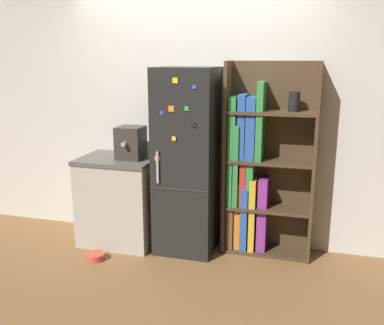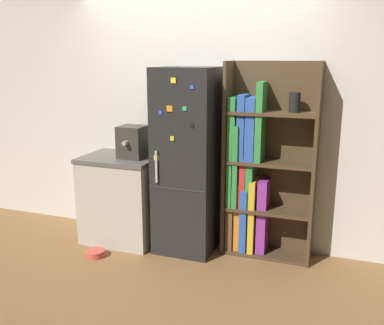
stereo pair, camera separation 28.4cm
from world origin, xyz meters
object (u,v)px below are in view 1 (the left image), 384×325
at_px(refrigerator, 187,162).
at_px(pet_bowl, 96,256).
at_px(bookshelf, 257,170).
at_px(espresso_machine, 131,143).

distance_m(refrigerator, pet_bowl, 1.26).
xyz_separation_m(bookshelf, espresso_machine, (-1.24, -0.18, 0.24)).
bearing_deg(pet_bowl, bookshelf, 24.16).
height_order(refrigerator, pet_bowl, refrigerator).
bearing_deg(pet_bowl, refrigerator, 33.14).
height_order(bookshelf, pet_bowl, bookshelf).
bearing_deg(espresso_machine, bookshelf, 8.18).
relative_size(refrigerator, espresso_machine, 5.59).
distance_m(refrigerator, bookshelf, 0.68).
height_order(refrigerator, bookshelf, bookshelf).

